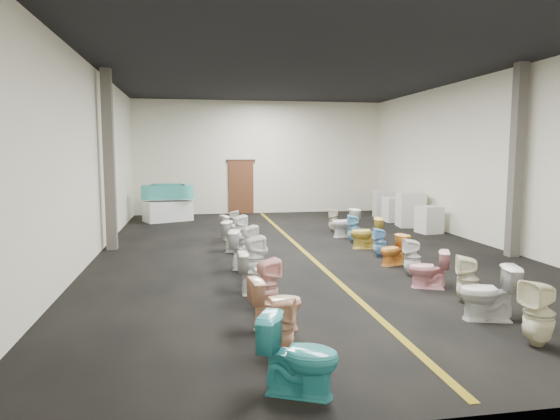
# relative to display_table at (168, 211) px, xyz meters

# --- Properties ---
(floor) EXTENTS (16.00, 16.00, 0.00)m
(floor) POSITION_rel_display_table_xyz_m (3.60, -6.12, -0.36)
(floor) COLOR black
(floor) RESTS_ON ground
(ceiling) EXTENTS (16.00, 16.00, 0.00)m
(ceiling) POSITION_rel_display_table_xyz_m (3.60, -6.12, 4.14)
(ceiling) COLOR black
(ceiling) RESTS_ON ground
(wall_back) EXTENTS (10.00, 0.00, 10.00)m
(wall_back) POSITION_rel_display_table_xyz_m (3.60, 1.88, 1.89)
(wall_back) COLOR beige
(wall_back) RESTS_ON ground
(wall_front) EXTENTS (10.00, 0.00, 10.00)m
(wall_front) POSITION_rel_display_table_xyz_m (3.60, -14.12, 1.89)
(wall_front) COLOR beige
(wall_front) RESTS_ON ground
(wall_left) EXTENTS (0.00, 16.00, 16.00)m
(wall_left) POSITION_rel_display_table_xyz_m (-1.40, -6.12, 1.89)
(wall_left) COLOR beige
(wall_left) RESTS_ON ground
(wall_right) EXTENTS (0.00, 16.00, 16.00)m
(wall_right) POSITION_rel_display_table_xyz_m (8.60, -6.12, 1.89)
(wall_right) COLOR beige
(wall_right) RESTS_ON ground
(aisle_stripe) EXTENTS (0.12, 15.60, 0.01)m
(aisle_stripe) POSITION_rel_display_table_xyz_m (3.60, -6.12, -0.36)
(aisle_stripe) COLOR olive
(aisle_stripe) RESTS_ON floor
(back_door) EXTENTS (1.00, 0.10, 2.10)m
(back_door) POSITION_rel_display_table_xyz_m (2.80, 1.82, 0.69)
(back_door) COLOR #562D19
(back_door) RESTS_ON floor
(door_frame) EXTENTS (1.15, 0.08, 0.10)m
(door_frame) POSITION_rel_display_table_xyz_m (2.80, 1.83, 1.76)
(door_frame) COLOR #331C11
(door_frame) RESTS_ON back_door
(column_left) EXTENTS (0.25, 0.25, 4.50)m
(column_left) POSITION_rel_display_table_xyz_m (-1.15, -5.12, 1.89)
(column_left) COLOR #59544C
(column_left) RESTS_ON floor
(column_right) EXTENTS (0.25, 0.25, 4.50)m
(column_right) POSITION_rel_display_table_xyz_m (8.35, -7.62, 1.89)
(column_right) COLOR #59544C
(column_right) RESTS_ON floor
(display_table) EXTENTS (1.81, 1.40, 0.72)m
(display_table) POSITION_rel_display_table_xyz_m (0.00, 0.00, 0.00)
(display_table) COLOR white
(display_table) RESTS_ON floor
(bathtub) EXTENTS (1.86, 0.68, 0.55)m
(bathtub) POSITION_rel_display_table_xyz_m (0.00, 0.00, 0.71)
(bathtub) COLOR #3CAEA8
(bathtub) RESTS_ON display_table
(appliance_crate_a) EXTENTS (0.73, 0.73, 0.82)m
(appliance_crate_a) POSITION_rel_display_table_xyz_m (8.00, -4.07, 0.05)
(appliance_crate_a) COLOR silver
(appliance_crate_a) RESTS_ON floor
(appliance_crate_b) EXTENTS (0.94, 0.94, 1.13)m
(appliance_crate_b) POSITION_rel_display_table_xyz_m (8.00, -2.73, 0.21)
(appliance_crate_b) COLOR silver
(appliance_crate_b) RESTS_ON floor
(appliance_crate_c) EXTENTS (0.79, 0.79, 0.86)m
(appliance_crate_c) POSITION_rel_display_table_xyz_m (8.00, -1.46, 0.07)
(appliance_crate_c) COLOR silver
(appliance_crate_c) RESTS_ON floor
(appliance_crate_d) EXTENTS (0.79, 0.79, 0.99)m
(appliance_crate_d) POSITION_rel_display_table_xyz_m (8.00, -0.35, 0.14)
(appliance_crate_d) COLOR silver
(appliance_crate_d) RESTS_ON floor
(toilet_left_0) EXTENTS (0.93, 0.75, 0.82)m
(toilet_left_0) POSITION_rel_display_table_xyz_m (1.94, -13.42, 0.05)
(toilet_left_0) COLOR teal
(toilet_left_0) RESTS_ON floor
(toilet_left_1) EXTENTS (0.41, 0.41, 0.70)m
(toilet_left_1) POSITION_rel_display_table_xyz_m (1.94, -12.41, -0.01)
(toilet_left_1) COLOR tan
(toilet_left_1) RESTS_ON floor
(toilet_left_2) EXTENTS (0.79, 0.52, 0.75)m
(toilet_left_2) POSITION_rel_display_table_xyz_m (2.01, -11.54, 0.02)
(toilet_left_2) COLOR #FABE94
(toilet_left_2) RESTS_ON floor
(toilet_left_3) EXTENTS (0.45, 0.45, 0.81)m
(toilet_left_3) POSITION_rel_display_table_xyz_m (2.03, -10.61, 0.04)
(toilet_left_3) COLOR #F0AEA8
(toilet_left_3) RESTS_ON floor
(toilet_left_4) EXTENTS (0.74, 0.43, 0.75)m
(toilet_left_4) POSITION_rel_display_table_xyz_m (2.02, -9.75, 0.02)
(toilet_left_4) COLOR silver
(toilet_left_4) RESTS_ON floor
(toilet_left_5) EXTENTS (0.46, 0.46, 0.86)m
(toilet_left_5) POSITION_rel_display_table_xyz_m (2.04, -8.75, 0.07)
(toilet_left_5) COLOR white
(toilet_left_5) RESTS_ON floor
(toilet_left_6) EXTENTS (0.90, 0.64, 0.83)m
(toilet_left_6) POSITION_rel_display_table_xyz_m (2.04, -7.89, 0.06)
(toilet_left_6) COLOR white
(toilet_left_6) RESTS_ON floor
(toilet_left_7) EXTENTS (0.48, 0.47, 0.81)m
(toilet_left_7) POSITION_rel_display_table_xyz_m (2.12, -7.03, 0.05)
(toilet_left_7) COLOR white
(toilet_left_7) RESTS_ON floor
(toilet_left_8) EXTENTS (0.86, 0.70, 0.77)m
(toilet_left_8) POSITION_rel_display_table_xyz_m (1.98, -6.03, 0.03)
(toilet_left_8) COLOR silver
(toilet_left_8) RESTS_ON floor
(toilet_left_9) EXTENTS (0.48, 0.47, 0.81)m
(toilet_left_9) POSITION_rel_display_table_xyz_m (2.08, -5.12, 0.04)
(toilet_left_9) COLOR white
(toilet_left_9) RESTS_ON floor
(toilet_left_10) EXTENTS (0.78, 0.62, 0.70)m
(toilet_left_10) POSITION_rel_display_table_xyz_m (2.00, -4.15, -0.01)
(toilet_left_10) COLOR white
(toilet_left_10) RESTS_ON floor
(toilet_left_11) EXTENTS (0.34, 0.33, 0.71)m
(toilet_left_11) POSITION_rel_display_table_xyz_m (2.08, -3.21, -0.00)
(toilet_left_11) COLOR silver
(toilet_left_11) RESTS_ON floor
(toilet_right_0) EXTENTS (0.45, 0.45, 0.85)m
(toilet_right_0) POSITION_rel_display_table_xyz_m (5.21, -12.69, 0.07)
(toilet_right_0) COLOR beige
(toilet_right_0) RESTS_ON floor
(toilet_right_1) EXTENTS (0.90, 0.65, 0.82)m
(toilet_right_1) POSITION_rel_display_table_xyz_m (5.14, -11.68, 0.05)
(toilet_right_1) COLOR silver
(toilet_right_1) RESTS_ON floor
(toilet_right_2) EXTENTS (0.46, 0.46, 0.78)m
(toilet_right_2) POSITION_rel_display_table_xyz_m (5.31, -10.84, 0.03)
(toilet_right_2) COLOR #F4ECCC
(toilet_right_2) RESTS_ON floor
(toilet_right_3) EXTENTS (0.79, 0.64, 0.71)m
(toilet_right_3) POSITION_rel_display_table_xyz_m (5.09, -9.90, -0.01)
(toilet_right_3) COLOR #F6A6AD
(toilet_right_3) RESTS_ON floor
(toilet_right_4) EXTENTS (0.39, 0.39, 0.75)m
(toilet_right_4) POSITION_rel_display_table_xyz_m (5.20, -8.99, 0.02)
(toilet_right_4) COLOR white
(toilet_right_4) RESTS_ON floor
(toilet_right_5) EXTENTS (0.74, 0.57, 0.67)m
(toilet_right_5) POSITION_rel_display_table_xyz_m (5.20, -8.03, -0.03)
(toilet_right_5) COLOR orange
(toilet_right_5) RESTS_ON floor
(toilet_right_6) EXTENTS (0.34, 0.33, 0.69)m
(toilet_right_6) POSITION_rel_display_table_xyz_m (5.23, -7.14, -0.02)
(toilet_right_6) COLOR #7DB8E3
(toilet_right_6) RESTS_ON floor
(toilet_right_7) EXTENTS (0.88, 0.63, 0.81)m
(toilet_right_7) POSITION_rel_display_table_xyz_m (5.25, -6.13, 0.05)
(toilet_right_7) COLOR #E7C447
(toilet_right_7) RESTS_ON floor
(toilet_right_8) EXTENTS (0.42, 0.41, 0.77)m
(toilet_right_8) POSITION_rel_display_table_xyz_m (5.22, -5.25, 0.02)
(toilet_right_8) COLOR #74BADD
(toilet_right_8) RESTS_ON floor
(toilet_right_9) EXTENTS (0.87, 0.58, 0.82)m
(toilet_right_9) POSITION_rel_display_table_xyz_m (5.25, -4.32, 0.05)
(toilet_right_9) COLOR white
(toilet_right_9) RESTS_ON floor
(toilet_right_10) EXTENTS (0.41, 0.40, 0.73)m
(toilet_right_10) POSITION_rel_display_table_xyz_m (5.18, -3.40, 0.00)
(toilet_right_10) COLOR beige
(toilet_right_10) RESTS_ON floor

